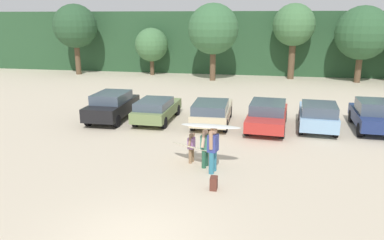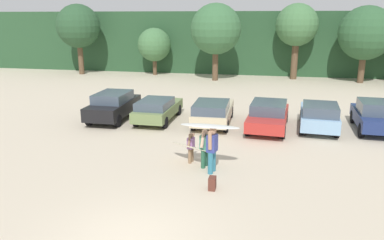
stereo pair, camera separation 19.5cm
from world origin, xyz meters
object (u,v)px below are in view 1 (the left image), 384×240
at_px(person_adult, 213,147).
at_px(surfboard_white, 211,126).
at_px(parked_car_black, 112,105).
at_px(backpack_dropped, 214,183).
at_px(parked_car_navy, 375,115).
at_px(parked_car_red, 267,115).
at_px(person_child, 191,146).
at_px(person_companion, 205,146).
at_px(parked_car_olive_green, 156,109).
at_px(parked_car_champagne, 212,111).
at_px(surfboard_cream, 191,147).
at_px(parked_car_sky_blue, 318,115).

relative_size(person_adult, surfboard_white, 0.77).
relative_size(parked_car_black, backpack_dropped, 9.62).
height_order(parked_car_navy, person_adult, person_adult).
bearing_deg(parked_car_red, person_child, 155.94).
bearing_deg(person_companion, parked_car_olive_green, -47.03).
height_order(parked_car_red, parked_car_navy, parked_car_navy).
distance_m(parked_car_champagne, surfboard_white, 6.54).
distance_m(parked_car_black, parked_car_champagne, 5.70).
relative_size(parked_car_olive_green, parked_car_navy, 1.04).
bearing_deg(parked_car_red, person_adult, 166.83).
xyz_separation_m(surfboard_white, surfboard_cream, (-0.86, 0.63, -1.09)).
height_order(surfboard_white, surfboard_cream, surfboard_white).
xyz_separation_m(parked_car_black, person_companion, (6.27, -5.96, 0.03)).
xyz_separation_m(parked_car_red, person_companion, (-2.38, -5.88, 0.13)).
bearing_deg(person_companion, parked_car_navy, -128.33).
bearing_deg(person_adult, parked_car_red, -95.88).
distance_m(parked_car_sky_blue, person_adult, 8.05).
bearing_deg(parked_car_red, parked_car_sky_blue, -79.79).
height_order(parked_car_champagne, person_companion, person_companion).
height_order(parked_car_olive_green, person_companion, person_companion).
bearing_deg(parked_car_champagne, person_child, 178.39).
bearing_deg(parked_car_black, backpack_dropped, -139.10).
distance_m(parked_car_red, parked_car_sky_blue, 2.58).
relative_size(parked_car_olive_green, backpack_dropped, 9.67).
bearing_deg(parked_car_sky_blue, parked_car_olive_green, 94.43).
relative_size(parked_car_black, surfboard_cream, 2.23).
bearing_deg(person_adult, surfboard_white, -22.20).
relative_size(parked_car_red, person_child, 3.87).
bearing_deg(person_companion, surfboard_cream, -8.81).
xyz_separation_m(parked_car_sky_blue, person_adult, (-4.58, -6.62, 0.22)).
height_order(person_child, surfboard_cream, person_child).
relative_size(parked_car_black, person_child, 3.53).
bearing_deg(parked_car_champagne, parked_car_olive_green, 86.84).
height_order(parked_car_champagne, backpack_dropped, parked_car_champagne).
relative_size(surfboard_white, surfboard_cream, 1.17).
bearing_deg(person_adult, parked_car_navy, -124.95).
relative_size(parked_car_navy, backpack_dropped, 9.32).
distance_m(parked_car_olive_green, person_child, 6.53).
xyz_separation_m(parked_car_olive_green, backpack_dropped, (4.31, -8.05, -0.48)).
bearing_deg(parked_car_sky_blue, person_child, 140.36).
height_order(parked_car_navy, surfboard_white, surfboard_white).
height_order(parked_car_olive_green, surfboard_cream, parked_car_olive_green).
bearing_deg(parked_car_sky_blue, backpack_dropped, 155.98).
relative_size(parked_car_red, person_companion, 3.10).
distance_m(parked_car_sky_blue, person_child, 8.02).
relative_size(parked_car_navy, surfboard_white, 1.84).
bearing_deg(parked_car_navy, surfboard_cream, 129.74).
distance_m(parked_car_champagne, person_companion, 6.03).
xyz_separation_m(parked_car_red, person_adult, (-2.02, -6.36, 0.25)).
bearing_deg(parked_car_navy, parked_car_champagne, 96.37).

